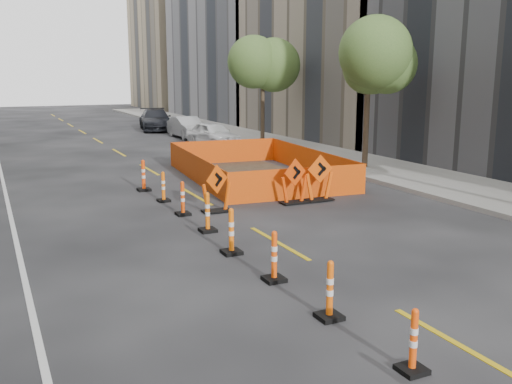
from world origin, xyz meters
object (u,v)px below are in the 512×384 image
channelizer_3 (274,256)px  chevron_sign_left (217,189)px  channelizer_5 (208,212)px  parked_car_near (213,134)px  channelizer_8 (143,175)px  chevron_sign_center (294,181)px  channelizer_6 (183,198)px  channelizer_7 (163,187)px  parked_car_far (155,120)px  channelizer_1 (414,341)px  channelizer_2 (330,290)px  chevron_sign_right (319,178)px  channelizer_4 (231,231)px  parked_car_mid (187,127)px

channelizer_3 → chevron_sign_left: bearing=79.4°
channelizer_5 → parked_car_near: 17.92m
channelizer_8 → parked_car_near: bearing=57.6°
channelizer_8 → parked_car_near: (6.78, 10.68, 0.14)m
chevron_sign_center → channelizer_5: bearing=-164.8°
channelizer_6 → channelizer_5: bearing=-89.4°
channelizer_7 → chevron_sign_left: (1.02, -2.08, 0.23)m
channelizer_5 → parked_car_far: (6.28, 27.29, 0.23)m
channelizer_8 → channelizer_1: bearing=-89.3°
channelizer_2 → channelizer_5: size_ratio=0.97×
chevron_sign_center → chevron_sign_right: bearing=-13.1°
channelizer_8 → channelizer_4: bearing=-90.2°
chevron_sign_right → parked_car_far: parked_car_far is taller
chevron_sign_left → chevron_sign_center: size_ratio=0.99×
parked_car_mid → channelizer_4: bearing=-107.6°
channelizer_5 → parked_car_far: size_ratio=0.20×
channelizer_2 → parked_car_far: parked_car_far is taller
channelizer_6 → channelizer_8: size_ratio=0.91×
channelizer_1 → chevron_sign_center: 10.51m
channelizer_3 → channelizer_5: 3.98m
channelizer_3 → channelizer_7: channelizer_3 is taller
chevron_sign_right → parked_car_far: bearing=86.0°
parked_car_far → chevron_sign_right: bearing=-83.3°
chevron_sign_right → parked_car_near: (2.06, 14.76, -0.06)m
chevron_sign_left → chevron_sign_right: 3.56m
channelizer_6 → parked_car_far: size_ratio=0.19×
parked_car_far → channelizer_6: bearing=-93.4°
channelizer_2 → chevron_sign_right: bearing=59.4°
channelizer_1 → channelizer_4: bearing=91.8°
channelizer_2 → channelizer_6: size_ratio=1.02×
channelizer_5 → parked_car_mid: bearing=72.6°
channelizer_4 → chevron_sign_center: bearing=45.4°
channelizer_2 → parked_car_near: 23.59m
channelizer_8 → chevron_sign_right: chevron_sign_right is taller
channelizer_4 → parked_car_mid: size_ratio=0.26×
channelizer_2 → channelizer_6: 7.96m
channelizer_6 → chevron_sign_right: 4.60m
channelizer_6 → chevron_sign_center: bearing=-1.4°
channelizer_3 → parked_car_near: size_ratio=0.25×
channelizer_5 → channelizer_7: bearing=90.2°
channelizer_4 → parked_car_mid: (6.87, 23.35, 0.14)m
channelizer_4 → channelizer_7: size_ratio=1.09×
channelizer_5 → channelizer_8: 5.97m
channelizer_4 → parked_car_mid: bearing=73.6°
channelizer_1 → chevron_sign_left: bearing=84.2°
channelizer_6 → channelizer_7: (0.01, 1.99, -0.01)m
channelizer_3 → parked_car_near: 21.69m
channelizer_2 → channelizer_5: bearing=89.3°
channelizer_1 → chevron_sign_center: chevron_sign_center is taller
channelizer_4 → channelizer_5: (0.17, 1.99, -0.01)m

